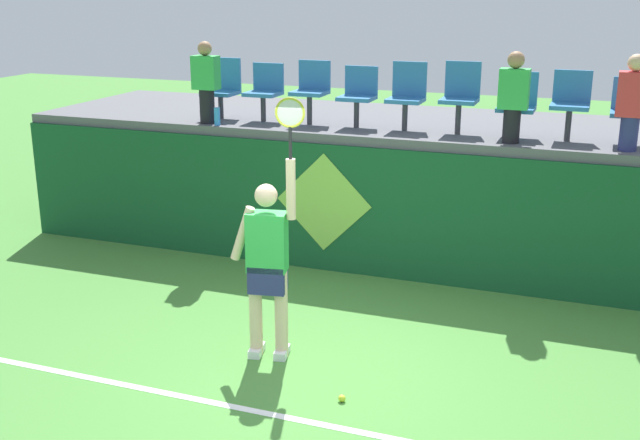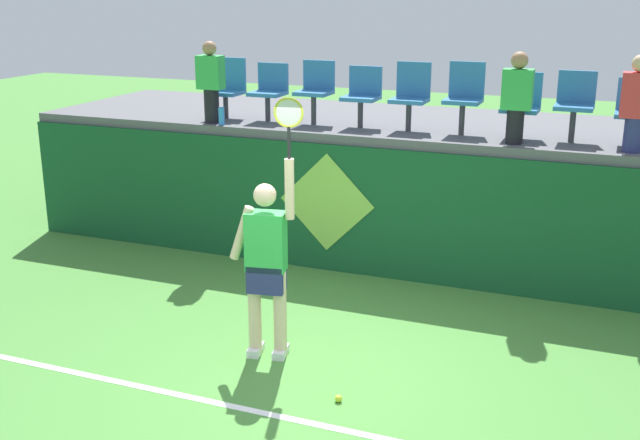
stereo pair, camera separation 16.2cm
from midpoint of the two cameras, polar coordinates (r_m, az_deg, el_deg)
ground_plane at (r=7.61m, az=-1.33°, el=-11.26°), size 40.00×40.00×0.00m
court_back_wall at (r=9.82m, az=4.82°, el=0.48°), size 10.72×0.20×1.65m
spectator_platform at (r=10.87m, az=6.86°, el=6.82°), size 10.72×2.75×0.12m
court_baseline_stripe at (r=7.01m, az=-3.69°, el=-13.97°), size 9.65×0.08×0.01m
tennis_player at (r=7.64m, az=-4.40°, el=-2.99°), size 0.75×0.33×2.59m
tennis_ball at (r=7.19m, az=0.94°, el=-12.79°), size 0.07×0.07×0.07m
water_bottle at (r=10.53m, az=-7.90°, el=7.44°), size 0.08×0.08×0.23m
stadium_chair_0 at (r=11.07m, az=-7.48°, el=9.59°), size 0.44×0.42×0.81m
stadium_chair_1 at (r=10.79m, az=-4.44°, el=9.46°), size 0.44×0.42×0.76m
stadium_chair_2 at (r=10.52m, az=-1.07°, el=9.55°), size 0.44×0.42×0.82m
stadium_chair_3 at (r=10.30m, az=2.35°, el=9.18°), size 0.44×0.42×0.77m
stadium_chair_4 at (r=10.13m, az=5.87°, el=9.14°), size 0.44×0.42×0.85m
stadium_chair_5 at (r=9.97m, az=9.68°, el=9.01°), size 0.44×0.42×0.88m
stadium_chair_6 at (r=9.88m, az=13.63°, el=8.30°), size 0.44×0.42×0.78m
stadium_chair_7 at (r=9.81m, az=17.24°, el=8.25°), size 0.44×0.42×0.82m
stadium_chair_8 at (r=9.80m, az=21.15°, el=7.59°), size 0.44×0.42×0.76m
spectator_0 at (r=9.45m, az=13.36°, el=8.74°), size 0.34×0.20×1.06m
spectator_1 at (r=10.65m, az=-8.69°, el=9.92°), size 0.34×0.20×1.07m
spectator_2 at (r=9.38m, az=21.23°, el=8.02°), size 0.34×0.20×1.07m
wall_signage_mount at (r=10.24m, az=-0.19°, el=-3.62°), size 1.27×0.01×1.55m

